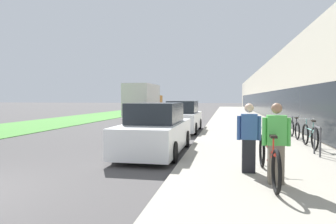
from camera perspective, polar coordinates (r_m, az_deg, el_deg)
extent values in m
cube|color=gray|center=(25.23, 13.52, -1.35)|extent=(4.65, 70.00, 0.13)
cube|color=beige|center=(34.23, 25.41, 3.53)|extent=(10.00, 70.00, 4.95)
cube|color=#1E2328|center=(33.34, 17.09, 1.60)|extent=(0.10, 63.00, 2.20)
cube|color=#478438|center=(31.73, -12.10, -0.62)|extent=(5.71, 70.00, 0.03)
torus|color=black|center=(7.58, 17.48, -7.06)|extent=(0.06, 0.78, 0.78)
torus|color=black|center=(5.57, 19.93, -10.61)|extent=(0.06, 0.78, 0.78)
cylinder|color=red|center=(6.53, 18.54, -6.53)|extent=(0.04, 1.76, 0.04)
cylinder|color=red|center=(6.15, 19.04, -8.16)|extent=(0.04, 1.05, 0.36)
cylinder|color=red|center=(5.86, 19.42, -5.98)|extent=(0.03, 0.03, 0.32)
cube|color=black|center=(5.84, 19.45, -4.42)|extent=(0.11, 0.22, 0.05)
cylinder|color=red|center=(7.36, 17.67, -4.15)|extent=(0.03, 0.03, 0.34)
cylinder|color=silver|center=(7.34, 17.69, -2.83)|extent=(0.52, 0.03, 0.03)
cube|color=#756B5B|center=(6.23, 19.84, -9.35)|extent=(0.29, 0.21, 0.75)
cube|color=#4CB74C|center=(6.13, 19.94, -3.27)|extent=(0.35, 0.21, 0.58)
cylinder|color=#4CB74C|center=(6.10, 17.88, -3.55)|extent=(0.09, 0.09, 0.54)
cylinder|color=#4CB74C|center=(6.17, 21.96, -3.55)|extent=(0.09, 0.09, 0.54)
sphere|color=#936B51|center=(6.10, 20.00, 0.66)|extent=(0.20, 0.20, 0.20)
cube|color=black|center=(6.96, 15.10, -8.08)|extent=(0.28, 0.20, 0.74)
cube|color=#33518E|center=(6.87, 15.16, -2.72)|extent=(0.35, 0.20, 0.57)
cylinder|color=#33518E|center=(6.86, 13.35, -2.95)|extent=(0.09, 0.09, 0.53)
cylinder|color=#33518E|center=(6.89, 16.96, -2.97)|extent=(0.09, 0.09, 0.53)
sphere|color=beige|center=(6.84, 15.20, 0.74)|extent=(0.20, 0.20, 0.20)
cylinder|color=#4C4C51|center=(9.42, 27.02, -5.24)|extent=(0.05, 0.05, 0.82)
cylinder|color=#4C4C51|center=(9.94, 26.14, -4.82)|extent=(0.05, 0.05, 0.82)
cylinder|color=#4C4C51|center=(9.64, 26.62, -2.60)|extent=(0.05, 0.55, 0.05)
torus|color=black|center=(11.72, 24.70, -3.86)|extent=(0.06, 0.76, 0.76)
torus|color=black|center=(10.62, 26.17, -4.53)|extent=(0.06, 0.76, 0.76)
cylinder|color=#7AD1C6|center=(11.14, 25.43, -3.01)|extent=(0.04, 0.97, 0.04)
cylinder|color=#7AD1C6|center=(10.93, 25.71, -3.69)|extent=(0.04, 0.59, 0.34)
cylinder|color=#7AD1C6|center=(10.77, 25.93, -2.37)|extent=(0.03, 0.03, 0.31)
cube|color=black|center=(10.76, 25.95, -1.54)|extent=(0.11, 0.22, 0.05)
cylinder|color=#7AD1C6|center=(11.59, 24.85, -1.97)|extent=(0.03, 0.03, 0.33)
cylinder|color=silver|center=(11.58, 24.86, -1.16)|extent=(0.52, 0.03, 0.03)
torus|color=black|center=(14.00, 22.52, -2.89)|extent=(0.06, 0.71, 0.71)
torus|color=black|center=(13.02, 23.41, -3.31)|extent=(0.06, 0.71, 0.71)
cylinder|color=black|center=(13.49, 22.97, -2.18)|extent=(0.04, 0.86, 0.04)
cylinder|color=black|center=(13.31, 23.14, -2.69)|extent=(0.04, 0.52, 0.32)
cylinder|color=black|center=(13.17, 23.27, -1.66)|extent=(0.03, 0.03, 0.29)
cube|color=black|center=(13.16, 23.28, -1.02)|extent=(0.11, 0.22, 0.05)
cylinder|color=black|center=(13.90, 22.61, -1.40)|extent=(0.03, 0.03, 0.31)
cylinder|color=silver|center=(13.89, 22.63, -0.76)|extent=(0.52, 0.03, 0.03)
cube|color=white|center=(9.73, -2.31, -4.51)|extent=(1.71, 4.54, 0.84)
cube|color=#1E2328|center=(9.66, -2.32, -0.15)|extent=(1.47, 2.27, 0.64)
cylinder|color=black|center=(11.26, -4.63, -4.93)|extent=(0.22, 0.60, 0.60)
cylinder|color=black|center=(10.95, 3.37, -5.14)|extent=(0.22, 0.60, 0.60)
cylinder|color=black|center=(8.70, -9.49, -7.20)|extent=(0.22, 0.60, 0.60)
cylinder|color=black|center=(8.29, 0.86, -7.65)|extent=(0.22, 0.60, 0.60)
cube|color=white|center=(16.04, 2.85, -1.66)|extent=(1.66, 4.46, 0.86)
cube|color=#1E2328|center=(16.00, 2.86, 1.00)|extent=(1.42, 2.23, 0.63)
cylinder|color=black|center=(17.50, 1.00, -2.23)|extent=(0.22, 0.60, 0.60)
cylinder|color=black|center=(17.30, 5.98, -2.30)|extent=(0.22, 0.60, 0.60)
cylinder|color=black|center=(14.88, -0.79, -3.08)|extent=(0.22, 0.60, 0.60)
cylinder|color=black|center=(14.65, 5.07, -3.18)|extent=(0.22, 0.60, 0.60)
cube|color=orange|center=(31.02, -3.25, 1.47)|extent=(2.07, 1.69, 1.85)
cube|color=silver|center=(27.75, -4.97, 2.35)|extent=(2.25, 5.06, 2.85)
cylinder|color=black|center=(30.89, -5.29, 0.09)|extent=(0.28, 0.84, 0.84)
cylinder|color=black|center=(30.38, -1.58, 0.06)|extent=(0.28, 0.84, 0.84)
cylinder|color=black|center=(27.12, -7.63, -0.27)|extent=(0.28, 0.84, 0.84)
cylinder|color=black|center=(26.54, -3.43, -0.32)|extent=(0.28, 0.84, 0.84)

